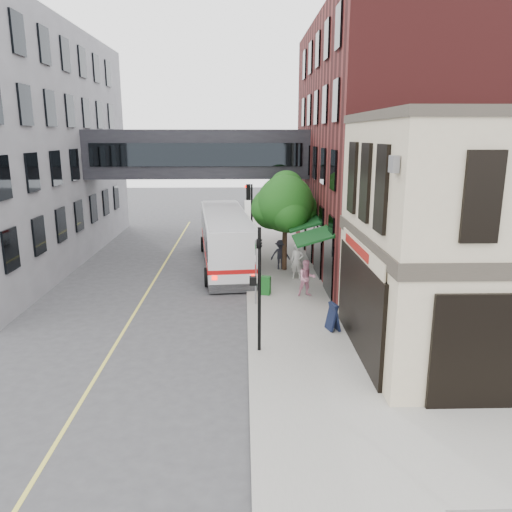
{
  "coord_description": "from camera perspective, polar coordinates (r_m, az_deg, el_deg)",
  "views": [
    {
      "loc": [
        -0.15,
        -14.67,
        7.73
      ],
      "look_at": [
        0.35,
        4.56,
        3.02
      ],
      "focal_mm": 35.0,
      "sensor_mm": 36.0,
      "label": 1
    }
  ],
  "objects": [
    {
      "name": "ground",
      "position": [
        16.58,
        -0.83,
        -14.01
      ],
      "size": [
        120.0,
        120.0,
        0.0
      ],
      "primitive_type": "plane",
      "color": "#38383A",
      "rests_on": "ground"
    },
    {
      "name": "sidewalk_main",
      "position": [
        29.75,
        2.71,
        -1.16
      ],
      "size": [
        4.0,
        60.0,
        0.15
      ],
      "primitive_type": "cube",
      "color": "gray",
      "rests_on": "ground"
    },
    {
      "name": "corner_building",
      "position": [
        19.33,
        26.72,
        1.8
      ],
      "size": [
        10.19,
        8.12,
        8.45
      ],
      "color": "#C1B293",
      "rests_on": "ground"
    },
    {
      "name": "brick_building",
      "position": [
        31.36,
        17.75,
        11.78
      ],
      "size": [
        13.76,
        18.0,
        14.0
      ],
      "color": "#4E1918",
      "rests_on": "ground"
    },
    {
      "name": "skyway_bridge",
      "position": [
        32.82,
        -6.6,
        11.53
      ],
      "size": [
        14.0,
        3.18,
        3.0
      ],
      "color": "black",
      "rests_on": "ground"
    },
    {
      "name": "traffic_signal_near",
      "position": [
        17.34,
        0.28,
        -2.12
      ],
      "size": [
        0.44,
        0.22,
        4.6
      ],
      "color": "black",
      "rests_on": "sidewalk_main"
    },
    {
      "name": "traffic_signal_far",
      "position": [
        31.98,
        -0.74,
        5.87
      ],
      "size": [
        0.53,
        0.28,
        4.5
      ],
      "color": "black",
      "rests_on": "sidewalk_main"
    },
    {
      "name": "street_sign_pole",
      "position": [
        22.44,
        -0.05,
        -1.2
      ],
      "size": [
        0.08,
        0.75,
        3.0
      ],
      "color": "gray",
      "rests_on": "sidewalk_main"
    },
    {
      "name": "street_tree",
      "position": [
        28.25,
        3.31,
        5.98
      ],
      "size": [
        3.8,
        3.2,
        5.6
      ],
      "color": "#382619",
      "rests_on": "sidewalk_main"
    },
    {
      "name": "lane_marking",
      "position": [
        26.31,
        -12.07,
        -3.62
      ],
      "size": [
        0.12,
        40.0,
        0.01
      ],
      "primitive_type": "cube",
      "color": "#D8CC4C",
      "rests_on": "ground"
    },
    {
      "name": "bus",
      "position": [
        29.9,
        -3.5,
        2.22
      ],
      "size": [
        3.79,
        11.85,
        3.13
      ],
      "color": "silver",
      "rests_on": "ground"
    },
    {
      "name": "pedestrian_a",
      "position": [
        26.81,
        4.71,
        -0.58
      ],
      "size": [
        0.79,
        0.61,
        1.92
      ],
      "primitive_type": "imported",
      "rotation": [
        0.0,
        0.0,
        -0.24
      ],
      "color": "silver",
      "rests_on": "sidewalk_main"
    },
    {
      "name": "pedestrian_b",
      "position": [
        23.97,
        5.82,
        -2.53
      ],
      "size": [
        0.94,
        0.78,
        1.77
      ],
      "primitive_type": "imported",
      "rotation": [
        0.0,
        0.0,
        0.14
      ],
      "color": "pink",
      "rests_on": "sidewalk_main"
    },
    {
      "name": "pedestrian_c",
      "position": [
        28.64,
        2.8,
        0.17
      ],
      "size": [
        1.11,
        0.65,
        1.71
      ],
      "primitive_type": "imported",
      "rotation": [
        0.0,
        0.0,
        0.02
      ],
      "color": "#21222A",
      "rests_on": "sidewalk_main"
    },
    {
      "name": "newspaper_box",
      "position": [
        24.19,
        1.12,
        -3.38
      ],
      "size": [
        0.53,
        0.5,
        0.89
      ],
      "primitive_type": "cube",
      "rotation": [
        0.0,
        0.0,
        -0.25
      ],
      "color": "#13561A",
      "rests_on": "sidewalk_main"
    },
    {
      "name": "sandwich_board",
      "position": [
        20.11,
        8.8,
        -6.86
      ],
      "size": [
        0.55,
        0.7,
        1.1
      ],
      "primitive_type": "cube",
      "rotation": [
        0.0,
        0.0,
        0.27
      ],
      "color": "black",
      "rests_on": "sidewalk_main"
    }
  ]
}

